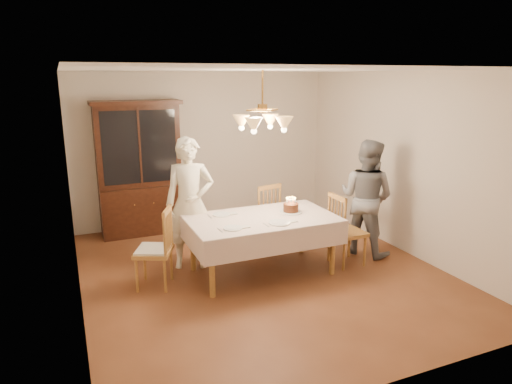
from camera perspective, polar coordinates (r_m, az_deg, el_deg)
name	(u,v)px	position (r m, az deg, el deg)	size (l,w,h in m)	color
ground	(262,272)	(6.16, 0.74, -9.94)	(5.00, 5.00, 0.00)	brown
room_shell	(262,154)	(5.70, 0.79, 4.73)	(5.00, 5.00, 5.00)	white
dining_table	(262,223)	(5.91, 0.76, -3.89)	(1.90, 1.10, 0.76)	olive
china_hutch	(140,171)	(7.62, -14.35, 2.59)	(1.38, 0.54, 2.16)	black
chair_far_side	(262,219)	(6.87, 0.82, -3.37)	(0.52, 0.50, 1.00)	olive
chair_left_end	(154,251)	(5.74, -12.60, -7.26)	(0.56, 0.57, 1.00)	olive
chair_right_end	(347,233)	(6.38, 11.26, -5.08)	(0.43, 0.45, 1.00)	olive
elderly_woman	(190,203)	(6.12, -8.26, -1.43)	(0.65, 0.42, 1.77)	white
adult_in_grey	(366,197)	(6.73, 13.59, -0.66)	(0.81, 0.63, 1.67)	slate
birthday_cake	(291,208)	(6.10, 4.37, -2.05)	(0.30, 0.30, 0.21)	white
place_setting_near_left	(234,228)	(5.47, -2.77, -4.52)	(0.38, 0.23, 0.02)	white
place_setting_near_right	(280,223)	(5.67, 3.06, -3.85)	(0.42, 0.27, 0.02)	white
place_setting_far_left	(222,214)	(6.00, -4.22, -2.82)	(0.38, 0.23, 0.02)	white
chandelier	(262,122)	(5.64, 0.80, 8.69)	(0.62, 0.62, 0.73)	#BF8C3F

